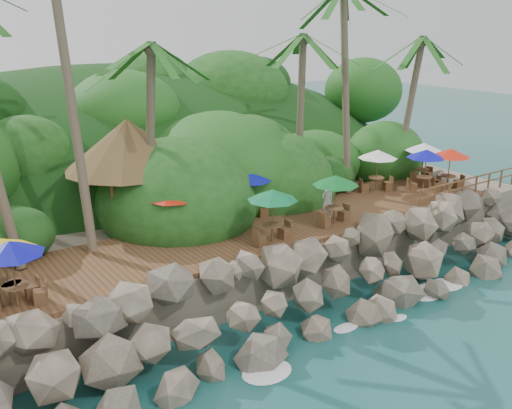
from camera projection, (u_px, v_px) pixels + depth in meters
ground at (351, 336)px, 20.50m from camera, size 140.00×140.00×0.00m
land_base at (156, 199)px, 32.63m from camera, size 32.00×25.20×2.10m
jungle_hill at (109, 187)px, 38.79m from camera, size 44.80×28.00×15.40m
seawall at (316, 287)px, 21.70m from camera, size 29.00×4.00×2.30m
terrace at (256, 231)px, 24.49m from camera, size 26.00×5.00×0.20m
jungle_foliage at (165, 221)px, 32.17m from camera, size 44.00×16.00×12.00m
foam_line at (345, 331)px, 20.72m from camera, size 25.20×0.80×0.06m
palms at (235, 7)px, 24.08m from camera, size 28.02×7.37×12.80m
palapa at (128, 144)px, 24.36m from camera, size 5.58×5.58×4.60m
dining_clusters at (276, 185)px, 24.28m from camera, size 25.64×5.00×2.21m
railing at (470, 185)px, 28.81m from camera, size 8.30×0.10×1.00m
waiter at (327, 201)px, 25.46m from camera, size 0.63×0.43×1.69m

